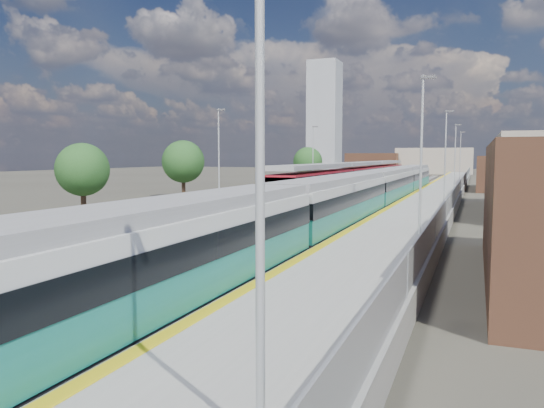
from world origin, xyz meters
The scene contains 11 objects.
ground centered at (0.00, 50.00, 0.00)m, with size 320.00×320.00×0.00m, color #47443A.
ballast_bed centered at (-2.25, 52.50, 0.03)m, with size 10.50×155.00×0.06m, color #565451.
tracks centered at (-1.65, 54.18, 0.11)m, with size 8.96×160.00×0.17m.
platform_right centered at (5.28, 52.49, 0.54)m, with size 4.70×155.00×8.52m.
platform_left centered at (-9.05, 52.49, 0.52)m, with size 4.30×155.00×8.52m.
buildings centered at (-18.12, 138.60, 10.70)m, with size 72.00×185.50×40.00m.
green_train centered at (1.50, 35.09, 2.09)m, with size 2.70×75.12×2.97m.
red_train centered at (-5.50, 65.79, 2.27)m, with size 3.04×61.61×3.84m.
tree_a centered at (-20.62, 30.32, 3.66)m, with size 4.29×4.29×5.81m.
tree_b centered at (-22.28, 48.83, 4.13)m, with size 4.84×4.84×6.56m.
tree_c centered at (-15.89, 76.07, 3.90)m, with size 4.58×4.58×6.21m.
Camera 1 is at (9.11, -4.05, 4.73)m, focal length 35.00 mm.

